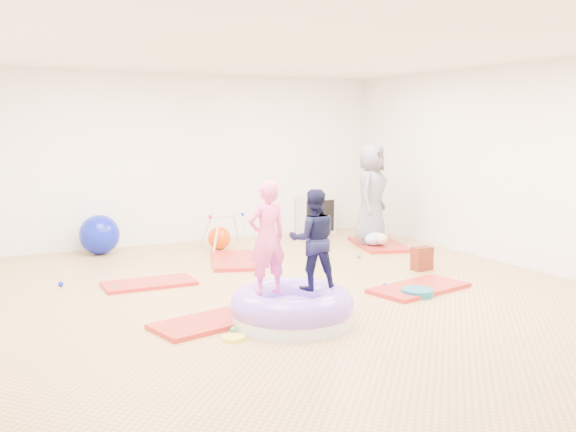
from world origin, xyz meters
name	(u,v)px	position (x,y,z in m)	size (l,w,h in m)	color
room	(300,175)	(0.00, 0.00, 1.40)	(7.01, 8.01, 2.81)	tan
gym_mat_front_left	(211,322)	(-1.26, -0.50, 0.02)	(1.14, 0.57, 0.05)	red
gym_mat_mid_left	(149,283)	(-1.39, 1.33, 0.02)	(1.10, 0.55, 0.05)	red
gym_mat_center_back	(234,260)	(0.05, 2.10, 0.03)	(1.27, 0.63, 0.05)	red
gym_mat_right	(419,288)	(1.42, -0.36, 0.03)	(1.23, 0.61, 0.05)	red
gym_mat_rear_right	(378,244)	(2.62, 2.21, 0.03)	(1.32, 0.66, 0.06)	red
inflatable_cushion	(292,308)	(-0.53, -0.82, 0.15)	(1.23, 1.23, 0.39)	white
child_pink	(267,233)	(-0.77, -0.76, 0.91)	(0.41, 0.27, 1.12)	#FF55A0
child_navy	(313,235)	(-0.26, -0.78, 0.86)	(0.49, 0.39, 1.02)	black
adult_caregiver	(371,193)	(2.51, 2.29, 0.86)	(0.79, 0.51, 1.61)	slate
infant	(377,239)	(2.44, 1.99, 0.17)	(0.38, 0.38, 0.22)	#9ABCF3
ball_pit_balls	(245,281)	(-0.31, 0.88, 0.03)	(4.24, 2.92, 0.07)	#349F58
exercise_ball_blue	(99,235)	(-1.56, 3.57, 0.30)	(0.61, 0.61, 0.61)	#0A16AD
exercise_ball_orange	(219,238)	(0.21, 3.11, 0.18)	(0.36, 0.36, 0.36)	#EC3D00
infant_play_gym	(227,226)	(0.31, 3.07, 0.37)	(0.73, 0.69, 0.56)	beige
cube_shelf	(316,215)	(2.35, 3.79, 0.33)	(0.66, 0.33, 0.66)	beige
balance_disc	(417,292)	(1.23, -0.56, 0.04)	(0.37, 0.37, 0.08)	#106076
backpack	(422,259)	(2.13, 0.48, 0.16)	(0.27, 0.17, 0.32)	#BF3A20
yellow_toy	(234,338)	(-1.23, -1.03, 0.02)	(0.21, 0.21, 0.03)	yellow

